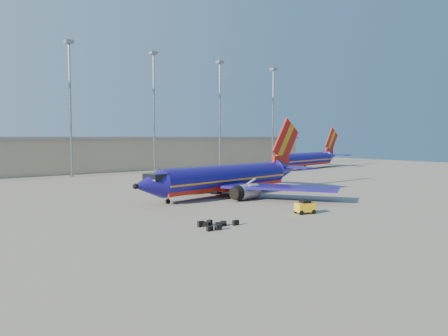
# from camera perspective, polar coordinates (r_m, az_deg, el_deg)

# --- Properties ---
(ground) EXTENTS (220.00, 220.00, 0.00)m
(ground) POSITION_cam_1_polar(r_m,az_deg,el_deg) (60.33, 0.11, -3.98)
(ground) COLOR slate
(ground) RESTS_ON ground
(terminal_building) EXTENTS (122.00, 16.00, 8.50)m
(terminal_building) POSITION_cam_1_polar(r_m,az_deg,el_deg) (114.93, -14.19, 1.89)
(terminal_building) COLOR gray
(terminal_building) RESTS_ON ground
(light_mast_row) EXTENTS (101.60, 1.60, 28.65)m
(light_mast_row) POSITION_cam_1_polar(r_m,az_deg,el_deg) (102.27, -14.10, 9.06)
(light_mast_row) COLOR gray
(light_mast_row) RESTS_ON ground
(aircraft_main) EXTENTS (34.22, 32.69, 11.63)m
(aircraft_main) POSITION_cam_1_polar(r_m,az_deg,el_deg) (63.45, 0.71, -1.32)
(aircraft_main) COLOR navy
(aircraft_main) RESTS_ON ground
(aircraft_second) EXTENTS (32.98, 13.01, 11.23)m
(aircraft_second) POSITION_cam_1_polar(r_m,az_deg,el_deg) (118.17, 10.72, 1.16)
(aircraft_second) COLOR navy
(aircraft_second) RESTS_ON ground
(baggage_tug) EXTENTS (2.35, 1.80, 1.49)m
(baggage_tug) POSITION_cam_1_polar(r_m,az_deg,el_deg) (49.02, 10.52, -5.01)
(baggage_tug) COLOR gold
(baggage_tug) RESTS_ON ground
(luggage_pile) EXTENTS (4.11, 2.84, 0.55)m
(luggage_pile) POSITION_cam_1_polar(r_m,az_deg,el_deg) (41.32, -1.23, -7.40)
(luggage_pile) COLOR black
(luggage_pile) RESTS_ON ground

